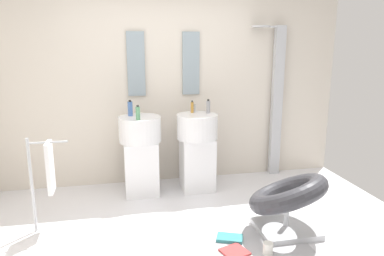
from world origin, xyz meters
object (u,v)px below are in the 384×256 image
at_px(towel_rack, 47,170).
at_px(pedestal_sink_left, 141,151).
at_px(pedestal_sink_right, 197,148).
at_px(soap_bottle_grey, 208,107).
at_px(lounge_chair, 287,198).
at_px(magazine_red, 235,252).
at_px(shower_column, 276,99).
at_px(soap_bottle_amber, 192,107).
at_px(soap_bottle_green, 138,113).
at_px(magazine_teal, 230,238).
at_px(soap_bottle_blue, 130,109).
at_px(coffee_mug, 268,248).

bearing_deg(towel_rack, pedestal_sink_left, 38.32).
bearing_deg(pedestal_sink_right, soap_bottle_grey, 20.13).
bearing_deg(lounge_chair, magazine_red, -156.25).
height_order(pedestal_sink_left, shower_column, shower_column).
bearing_deg(shower_column, pedestal_sink_left, -170.07).
bearing_deg(soap_bottle_amber, soap_bottle_green, -155.96).
distance_m(lounge_chair, magazine_teal, 0.68).
bearing_deg(magazine_teal, pedestal_sink_left, 141.48).
xyz_separation_m(pedestal_sink_right, soap_bottle_blue, (-0.81, 0.08, 0.52)).
bearing_deg(pedestal_sink_left, soap_bottle_amber, 10.52).
distance_m(pedestal_sink_right, towel_rack, 1.81).
xyz_separation_m(magazine_teal, soap_bottle_green, (-0.75, 1.12, 1.02)).
bearing_deg(coffee_mug, soap_bottle_blue, 122.72).
height_order(shower_column, soap_bottle_grey, shower_column).
height_order(pedestal_sink_left, magazine_red, pedestal_sink_left).
distance_m(pedestal_sink_left, pedestal_sink_right, 0.70).
distance_m(magazine_teal, coffee_mug, 0.39).
distance_m(lounge_chair, towel_rack, 2.33).
xyz_separation_m(pedestal_sink_right, towel_rack, (-1.64, -0.74, 0.09)).
relative_size(pedestal_sink_left, coffee_mug, 9.96).
height_order(magazine_teal, soap_bottle_amber, soap_bottle_amber).
bearing_deg(soap_bottle_grey, lounge_chair, -70.61).
bearing_deg(soap_bottle_green, magazine_red, -61.52).
bearing_deg(coffee_mug, soap_bottle_grey, 94.26).
relative_size(magazine_red, coffee_mug, 1.98).
bearing_deg(coffee_mug, shower_column, 64.90).
xyz_separation_m(pedestal_sink_right, coffee_mug, (0.28, -1.61, -0.47)).
xyz_separation_m(pedestal_sink_left, shower_column, (1.89, 0.33, 0.55)).
bearing_deg(magazine_red, coffee_mug, -34.16).
xyz_separation_m(lounge_chair, soap_bottle_blue, (-1.42, 1.34, 0.70)).
height_order(pedestal_sink_left, soap_bottle_grey, soap_bottle_grey).
distance_m(magazine_red, soap_bottle_grey, 1.89).
bearing_deg(soap_bottle_green, soap_bottle_grey, 15.29).
relative_size(lounge_chair, soap_bottle_blue, 5.79).
xyz_separation_m(pedestal_sink_right, magazine_teal, (0.02, -1.31, -0.51)).
relative_size(lounge_chair, towel_rack, 1.16).
bearing_deg(pedestal_sink_left, lounge_chair, -43.65).
height_order(shower_column, soap_bottle_amber, shower_column).
height_order(pedestal_sink_left, coffee_mug, pedestal_sink_left).
distance_m(magazine_teal, soap_bottle_blue, 1.92).
bearing_deg(soap_bottle_grey, pedestal_sink_left, -176.26).
xyz_separation_m(pedestal_sink_right, lounge_chair, (0.61, -1.26, -0.18)).
height_order(soap_bottle_green, soap_bottle_blue, soap_bottle_blue).
distance_m(pedestal_sink_right, soap_bottle_amber, 0.52).
xyz_separation_m(coffee_mug, soap_bottle_amber, (-0.31, 1.73, 0.97)).
height_order(pedestal_sink_left, towel_rack, pedestal_sink_left).
relative_size(magazine_red, soap_bottle_grey, 1.22).
bearing_deg(lounge_chair, soap_bottle_amber, 115.31).
height_order(pedestal_sink_right, shower_column, shower_column).
bearing_deg(shower_column, lounge_chair, -109.71).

